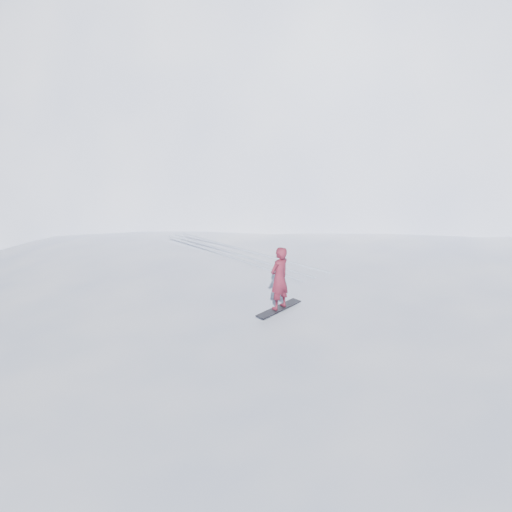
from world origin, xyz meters
The scene contains 8 objects.
ground centered at (0.00, 0.00, 0.00)m, with size 400.00×400.00×0.00m, color white.
near_ridge centered at (1.00, 3.00, 0.00)m, with size 36.00×28.00×4.80m, color white.
summit_peak centered at (22.00, 26.00, 0.00)m, with size 60.00×56.00×56.00m, color white.
peak_shoulder centered at (10.00, 20.00, 0.00)m, with size 28.00×24.00×18.00m, color white.
wind_bumps centered at (-0.56, 2.12, 0.00)m, with size 16.00×14.40×1.00m.
snowboard centered at (-2.66, 1.03, 2.41)m, with size 1.43×0.27×0.02m, color black.
snowboarder centered at (-2.66, 1.03, 3.22)m, with size 0.58×0.38×1.59m, color maroon.
board_tracks centered at (-1.24, 5.03, 2.42)m, with size 2.32×5.89×0.04m.
Camera 1 is at (-10.48, -9.24, 8.39)m, focal length 40.00 mm.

